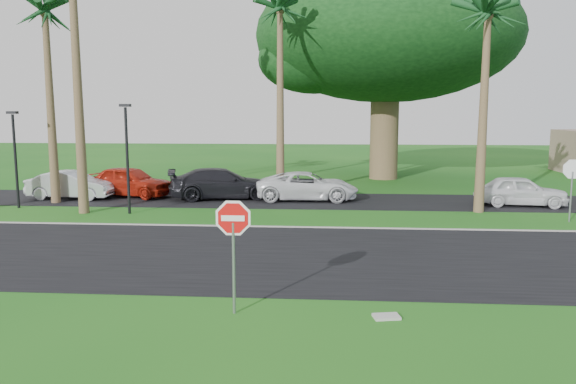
{
  "coord_description": "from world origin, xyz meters",
  "views": [
    {
      "loc": [
        2.53,
        -14.54,
        4.34
      ],
      "look_at": [
        1.22,
        3.0,
        1.8
      ],
      "focal_mm": 35.0,
      "sensor_mm": 36.0,
      "label": 1
    }
  ],
  "objects_px": {
    "stop_sign_near": "(233,233)",
    "stop_sign_far": "(572,177)",
    "car_red": "(129,182)",
    "car_silver": "(71,185)",
    "car_pickup": "(521,191)",
    "car_dark": "(222,184)",
    "car_minivan": "(307,186)"
  },
  "relations": [
    {
      "from": "stop_sign_near",
      "to": "stop_sign_far",
      "type": "height_order",
      "value": "same"
    },
    {
      "from": "stop_sign_near",
      "to": "car_red",
      "type": "relative_size",
      "value": 0.58
    },
    {
      "from": "car_red",
      "to": "car_silver",
      "type": "bearing_deg",
      "value": 126.07
    },
    {
      "from": "car_red",
      "to": "car_pickup",
      "type": "xyz_separation_m",
      "value": [
        18.96,
        -1.45,
        -0.08
      ]
    },
    {
      "from": "stop_sign_far",
      "to": "car_pickup",
      "type": "relative_size",
      "value": 0.65
    },
    {
      "from": "car_silver",
      "to": "car_dark",
      "type": "relative_size",
      "value": 0.8
    },
    {
      "from": "car_minivan",
      "to": "car_pickup",
      "type": "xyz_separation_m",
      "value": [
        9.85,
        -0.96,
        0.0
      ]
    },
    {
      "from": "stop_sign_far",
      "to": "car_dark",
      "type": "relative_size",
      "value": 0.5
    },
    {
      "from": "car_red",
      "to": "stop_sign_near",
      "type": "bearing_deg",
      "value": -138.26
    },
    {
      "from": "stop_sign_near",
      "to": "car_minivan",
      "type": "distance_m",
      "value": 15.72
    },
    {
      "from": "car_minivan",
      "to": "car_silver",
      "type": "bearing_deg",
      "value": 90.7
    },
    {
      "from": "car_dark",
      "to": "car_red",
      "type": "bearing_deg",
      "value": 70.88
    },
    {
      "from": "stop_sign_far",
      "to": "car_minivan",
      "type": "height_order",
      "value": "stop_sign_far"
    },
    {
      "from": "car_silver",
      "to": "car_pickup",
      "type": "xyz_separation_m",
      "value": [
        21.56,
        -0.44,
        -0.0
      ]
    },
    {
      "from": "stop_sign_near",
      "to": "car_dark",
      "type": "relative_size",
      "value": 0.5
    },
    {
      "from": "car_dark",
      "to": "car_silver",
      "type": "bearing_deg",
      "value": 80.15
    },
    {
      "from": "stop_sign_near",
      "to": "car_pickup",
      "type": "relative_size",
      "value": 0.65
    },
    {
      "from": "stop_sign_far",
      "to": "car_pickup",
      "type": "xyz_separation_m",
      "value": [
        -0.7,
        3.7,
        -1.08
      ]
    },
    {
      "from": "stop_sign_far",
      "to": "car_dark",
      "type": "height_order",
      "value": "stop_sign_far"
    },
    {
      "from": "car_dark",
      "to": "car_minivan",
      "type": "bearing_deg",
      "value": -106.15
    },
    {
      "from": "car_silver",
      "to": "car_pickup",
      "type": "bearing_deg",
      "value": -90.43
    },
    {
      "from": "car_silver",
      "to": "car_pickup",
      "type": "distance_m",
      "value": 21.57
    },
    {
      "from": "car_silver",
      "to": "car_dark",
      "type": "height_order",
      "value": "car_dark"
    },
    {
      "from": "stop_sign_far",
      "to": "stop_sign_near",
      "type": "bearing_deg",
      "value": 43.73
    },
    {
      "from": "car_red",
      "to": "car_dark",
      "type": "height_order",
      "value": "car_red"
    },
    {
      "from": "stop_sign_far",
      "to": "car_red",
      "type": "relative_size",
      "value": 0.58
    },
    {
      "from": "stop_sign_far",
      "to": "car_silver",
      "type": "height_order",
      "value": "stop_sign_far"
    },
    {
      "from": "car_silver",
      "to": "car_minivan",
      "type": "xyz_separation_m",
      "value": [
        11.71,
        0.52,
        -0.0
      ]
    },
    {
      "from": "car_red",
      "to": "car_minivan",
      "type": "distance_m",
      "value": 9.12
    },
    {
      "from": "car_dark",
      "to": "car_minivan",
      "type": "distance_m",
      "value": 4.26
    },
    {
      "from": "car_silver",
      "to": "car_pickup",
      "type": "height_order",
      "value": "car_silver"
    },
    {
      "from": "stop_sign_far",
      "to": "car_silver",
      "type": "xyz_separation_m",
      "value": [
        -22.26,
        4.13,
        -1.08
      ]
    }
  ]
}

